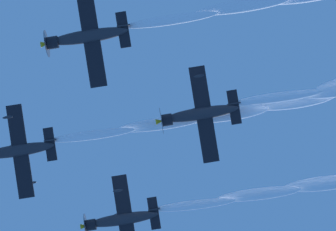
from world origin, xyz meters
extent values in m
ellipsoid|color=#232328|center=(0.60, 6.74, 71.26)|extent=(7.51, 4.43, 1.98)
cube|color=black|center=(0.79, 6.89, 71.10)|extent=(4.82, 8.86, 3.84)
ellipsoid|color=#232328|center=(2.54, 2.93, 69.34)|extent=(1.08, 0.73, 0.42)
ellipsoid|color=#232328|center=(-0.95, 10.86, 72.85)|extent=(1.08, 0.73, 0.42)
cube|color=black|center=(3.65, 7.96, 71.53)|extent=(2.15, 3.37, 1.45)
cube|color=#232328|center=(3.77, 7.77, 72.06)|extent=(1.44, 1.02, 1.28)
ellipsoid|color=#1E232D|center=(0.32, 6.44, 71.67)|extent=(1.98, 1.60, 1.08)
ellipsoid|color=#232328|center=(13.62, 0.45, 69.72)|extent=(7.52, 4.37, 1.86)
cylinder|color=black|center=(10.44, -0.85, 69.53)|extent=(1.57, 1.79, 1.57)
cone|color=yellow|center=(9.76, -1.13, 69.49)|extent=(1.03, 0.97, 0.76)
cylinder|color=#3F3F47|center=(9.91, -1.07, 69.50)|extent=(1.42, 3.06, 3.34)
cube|color=black|center=(13.82, 0.59, 69.55)|extent=(4.86, 8.97, 3.50)
ellipsoid|color=#232328|center=(12.08, 4.63, 71.15)|extent=(1.08, 0.72, 0.40)
cube|color=black|center=(16.68, 1.67, 69.95)|extent=(2.16, 3.40, 1.32)
cube|color=#232328|center=(16.79, 1.50, 70.48)|extent=(1.42, 0.98, 1.28)
ellipsoid|color=#1E232D|center=(13.35, 0.16, 70.14)|extent=(1.97, 1.58, 1.04)
ellipsoid|color=#232328|center=(5.32, 19.06, 71.70)|extent=(7.52, 4.42, 1.92)
cylinder|color=black|center=(2.13, 17.76, 71.50)|extent=(1.58, 1.82, 1.60)
cone|color=yellow|center=(1.45, 17.49, 71.46)|extent=(1.04, 0.98, 0.78)
cylinder|color=#3F3F47|center=(1.61, 17.55, 71.47)|extent=(1.46, 3.12, 3.41)
cube|color=black|center=(5.51, 19.22, 71.54)|extent=(4.80, 8.83, 3.91)
ellipsoid|color=#232328|center=(7.23, 15.27, 69.74)|extent=(1.08, 0.73, 0.41)
cube|color=black|center=(8.37, 20.28, 71.95)|extent=(2.14, 3.35, 1.47)
cube|color=#232328|center=(8.49, 20.09, 72.47)|extent=(1.44, 1.03, 1.27)
ellipsoid|color=#1E232D|center=(5.05, 18.75, 72.11)|extent=(1.98, 1.60, 1.07)
ellipsoid|color=#232328|center=(18.56, 12.88, 70.50)|extent=(7.51, 4.40, 2.02)
cylinder|color=black|center=(15.38, 11.58, 70.23)|extent=(1.59, 1.77, 1.58)
cone|color=yellow|center=(14.70, 11.30, 70.17)|extent=(1.04, 0.96, 0.77)
cylinder|color=#3F3F47|center=(14.86, 11.37, 70.18)|extent=(1.47, 3.02, 3.32)
cube|color=black|center=(18.76, 13.03, 70.34)|extent=(4.87, 9.01, 3.43)
ellipsoid|color=#232328|center=(20.54, 8.99, 68.79)|extent=(1.08, 0.72, 0.42)
ellipsoid|color=#232328|center=(16.99, 17.06, 71.88)|extent=(1.08, 0.72, 0.42)
cube|color=black|center=(21.61, 14.10, 70.81)|extent=(2.17, 3.41, 1.31)
cube|color=#232328|center=(21.71, 13.94, 71.35)|extent=(1.43, 0.96, 1.31)
ellipsoid|color=#1E232D|center=(18.28, 12.59, 70.91)|extent=(1.98, 1.58, 1.07)
ellipsoid|color=white|center=(7.70, 9.43, 71.85)|extent=(8.72, 4.30, 1.69)
ellipsoid|color=white|center=(14.10, 12.28, 72.54)|extent=(8.85, 4.57, 1.97)
ellipsoid|color=white|center=(20.18, 14.96, 72.98)|extent=(8.97, 4.84, 2.26)
ellipsoid|color=white|center=(26.79, 17.43, 73.40)|extent=(9.10, 5.11, 2.54)
ellipsoid|color=white|center=(20.91, 3.32, 70.47)|extent=(8.72, 4.30, 1.69)
ellipsoid|color=white|center=(27.34, 5.77, 70.74)|extent=(8.85, 4.57, 1.97)
ellipsoid|color=white|center=(12.38, 21.80, 72.26)|extent=(8.72, 4.30, 1.69)
ellipsoid|color=white|center=(18.78, 24.55, 72.78)|extent=(8.85, 4.57, 1.97)
ellipsoid|color=white|center=(25.33, 27.45, 73.35)|extent=(8.97, 4.84, 2.26)
ellipsoid|color=white|center=(25.68, 15.52, 71.04)|extent=(8.72, 4.30, 1.69)
camera|label=1|loc=(28.35, -9.20, 1.87)|focal=78.98mm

